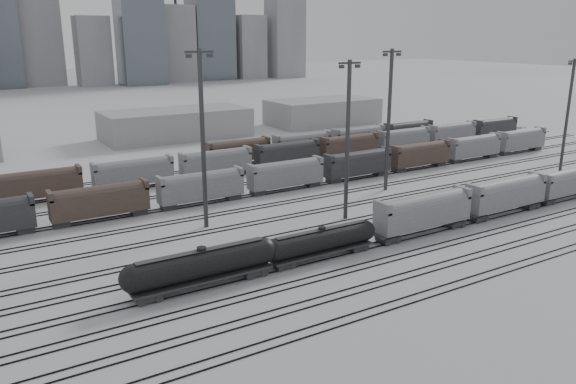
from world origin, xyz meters
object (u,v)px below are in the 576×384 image
hopper_car_c (568,181)px  light_mast_c (348,137)px  tank_car_a (202,265)px  hopper_car_a (423,210)px  hopper_car_b (506,193)px  tank_car_b (322,241)px

hopper_car_c → light_mast_c: size_ratio=0.60×
tank_car_a → hopper_car_a: hopper_car_a is taller
hopper_car_a → hopper_car_b: size_ratio=1.02×
hopper_car_c → tank_car_b: bearing=-180.0°
tank_car_a → hopper_car_c: (69.59, 0.00, 0.53)m
hopper_car_a → hopper_car_b: hopper_car_a is taller
tank_car_a → hopper_car_b: 52.79m
tank_car_b → hopper_car_b: hopper_car_b is taller
hopper_car_c → light_mast_c: (-40.22, 11.72, 9.84)m
tank_car_a → hopper_car_c: 69.59m
hopper_car_b → light_mast_c: 27.88m
tank_car_a → hopper_car_a: 34.62m
hopper_car_b → hopper_car_a: bearing=-180.0°
hopper_car_b → light_mast_c: (-23.42, 11.72, 9.55)m
hopper_car_a → tank_car_a: bearing=180.0°
tank_car_b → hopper_car_b: (36.10, 0.00, 1.14)m
tank_car_b → hopper_car_a: 17.96m
tank_car_b → hopper_car_c: 52.91m
hopper_car_b → hopper_car_c: bearing=0.0°
hopper_car_a → hopper_car_c: size_ratio=1.11×
tank_car_a → light_mast_c: size_ratio=0.77×
hopper_car_b → tank_car_b: bearing=-180.0°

